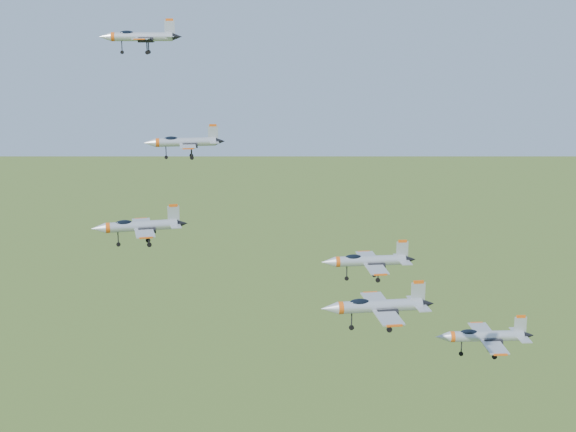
{
  "coord_description": "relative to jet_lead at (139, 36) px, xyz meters",
  "views": [
    {
      "loc": [
        8.86,
        -106.02,
        161.31
      ],
      "look_at": [
        7.79,
        -4.94,
        137.0
      ],
      "focal_mm": 50.0,
      "sensor_mm": 36.0,
      "label": 1
    }
  ],
  "objects": [
    {
      "name": "jet_lead",
      "position": [
        0.0,
        0.0,
        0.0
      ],
      "size": [
        11.63,
        9.62,
        3.11
      ],
      "rotation": [
        0.0,
        0.0,
        0.07
      ],
      "color": "#9FA5AB"
    },
    {
      "name": "jet_left_high",
      "position": [
        7.36,
        -11.56,
        -13.16
      ],
      "size": [
        10.55,
        8.83,
        2.82
      ],
      "rotation": [
        0.0,
        0.0,
        0.16
      ],
      "color": "#9FA5AB"
    },
    {
      "name": "jet_right_high",
      "position": [
        4.59,
        -28.93,
        -20.0
      ],
      "size": [
        10.52,
        8.91,
        2.84
      ],
      "rotation": [
        0.0,
        0.0,
        0.25
      ],
      "color": "#9FA5AB"
    },
    {
      "name": "jet_left_low",
      "position": [
        32.17,
        -5.17,
        -31.05
      ],
      "size": [
        13.77,
        11.46,
        3.68
      ],
      "rotation": [
        0.0,
        0.0,
        0.12
      ],
      "color": "#9FA5AB"
    },
    {
      "name": "jet_right_low",
      "position": [
        31.65,
        -23.78,
        -31.11
      ],
      "size": [
        13.99,
        11.69,
        3.74
      ],
      "rotation": [
        0.0,
        0.0,
        0.15
      ],
      "color": "#9FA5AB"
    },
    {
      "name": "jet_trail",
      "position": [
        47.7,
        -11.52,
        -39.84
      ],
      "size": [
        13.81,
        11.4,
        3.69
      ],
      "rotation": [
        0.0,
        0.0,
        0.06
      ],
      "color": "#9FA5AB"
    }
  ]
}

